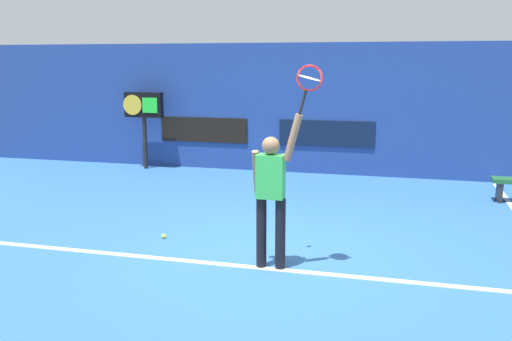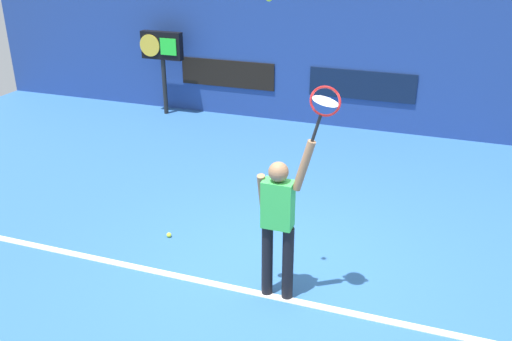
{
  "view_description": "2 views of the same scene",
  "coord_description": "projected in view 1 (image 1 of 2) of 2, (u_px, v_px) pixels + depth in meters",
  "views": [
    {
      "loc": [
        1.63,
        -7.0,
        2.6
      ],
      "look_at": [
        -0.15,
        -0.15,
        1.19
      ],
      "focal_mm": 38.85,
      "sensor_mm": 36.0,
      "label": 1
    },
    {
      "loc": [
        1.69,
        -5.64,
        3.97
      ],
      "look_at": [
        -0.25,
        -0.16,
        1.41
      ],
      "focal_mm": 39.13,
      "sensor_mm": 36.0,
      "label": 2
    }
  ],
  "objects": [
    {
      "name": "ground_plane",
      "position": [
        270.0,
        255.0,
        7.55
      ],
      "size": [
        18.0,
        18.0,
        0.0
      ],
      "primitive_type": "plane",
      "color": "#2D609E"
    },
    {
      "name": "back_wall",
      "position": [
        327.0,
        109.0,
        12.76
      ],
      "size": [
        18.0,
        0.2,
        3.01
      ],
      "primitive_type": "cube",
      "color": "navy",
      "rests_on": "ground_plane"
    },
    {
      "name": "sponsor_banner_center",
      "position": [
        326.0,
        134.0,
        12.76
      ],
      "size": [
        2.2,
        0.03,
        0.6
      ],
      "primitive_type": "cube",
      "color": "#0C1933"
    },
    {
      "name": "sponsor_banner_portside",
      "position": [
        204.0,
        130.0,
        13.5
      ],
      "size": [
        2.2,
        0.03,
        0.6
      ],
      "primitive_type": "cube",
      "color": "black"
    },
    {
      "name": "court_baseline",
      "position": [
        260.0,
        268.0,
        7.05
      ],
      "size": [
        10.0,
        0.1,
        0.01
      ],
      "primitive_type": "cube",
      "color": "white",
      "rests_on": "ground_plane"
    },
    {
      "name": "tennis_player",
      "position": [
        271.0,
        191.0,
        6.88
      ],
      "size": [
        0.64,
        0.31,
        1.98
      ],
      "color": "black",
      "rests_on": "ground_plane"
    },
    {
      "name": "tennis_racket",
      "position": [
        309.0,
        81.0,
        6.5
      ],
      "size": [
        0.38,
        0.27,
        0.63
      ],
      "color": "black"
    },
    {
      "name": "scoreboard_clock",
      "position": [
        144.0,
        109.0,
        13.34
      ],
      "size": [
        0.96,
        0.2,
        1.86
      ],
      "color": "black",
      "rests_on": "ground_plane"
    },
    {
      "name": "spare_ball",
      "position": [
        164.0,
        236.0,
        8.24
      ],
      "size": [
        0.07,
        0.07,
        0.07
      ],
      "primitive_type": "sphere",
      "color": "#CCE033",
      "rests_on": "ground_plane"
    }
  ]
}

